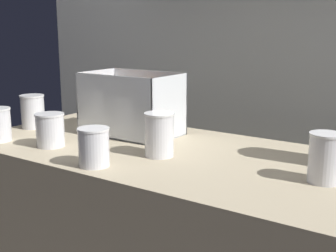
{
  "coord_description": "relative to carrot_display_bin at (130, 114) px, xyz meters",
  "views": [
    {
      "loc": [
        0.77,
        -1.14,
        1.29
      ],
      "look_at": [
        0.0,
        0.0,
        0.98
      ],
      "focal_mm": 48.0,
      "sensor_mm": 36.0,
      "label": 1
    }
  ],
  "objects": [
    {
      "name": "juice_cup_beet_middle",
      "position": [
        -0.1,
        -0.29,
        -0.03
      ],
      "size": [
        0.09,
        0.09,
        0.11
      ],
      "color": "white",
      "rests_on": "counter"
    },
    {
      "name": "carrot_display_bin",
      "position": [
        0.0,
        0.0,
        0.0
      ],
      "size": [
        0.34,
        0.21,
        0.22
      ],
      "color": "white",
      "rests_on": "counter"
    },
    {
      "name": "juice_cup_pomegranate_far_right",
      "position": [
        0.26,
        -0.18,
        -0.01
      ],
      "size": [
        0.09,
        0.09,
        0.13
      ],
      "color": "white",
      "rests_on": "counter"
    },
    {
      "name": "juice_cup_carrot_right",
      "position": [
        0.16,
        -0.36,
        -0.02
      ],
      "size": [
        0.09,
        0.09,
        0.11
      ],
      "color": "white",
      "rests_on": "counter"
    },
    {
      "name": "back_wall_unit",
      "position": [
        0.24,
        0.65,
        0.29
      ],
      "size": [
        2.6,
        0.24,
        2.5
      ],
      "color": "silver",
      "rests_on": "ground_plane"
    },
    {
      "name": "juice_cup_mango_rightmost",
      "position": [
        0.74,
        -0.14,
        -0.02
      ],
      "size": [
        0.09,
        0.09,
        0.13
      ],
      "color": "white",
      "rests_on": "counter"
    },
    {
      "name": "juice_cup_mango_far_left",
      "position": [
        -0.37,
        -0.14,
        -0.02
      ],
      "size": [
        0.09,
        0.09,
        0.13
      ],
      "color": "white",
      "rests_on": "counter"
    }
  ]
}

